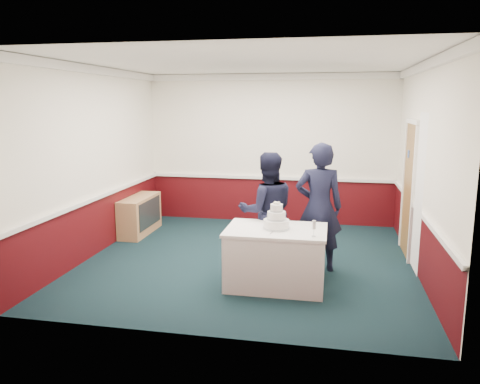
% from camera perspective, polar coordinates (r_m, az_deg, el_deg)
% --- Properties ---
extents(ground, '(5.00, 5.00, 0.00)m').
position_cam_1_polar(ground, '(7.42, 1.03, -8.27)').
color(ground, black).
rests_on(ground, ground).
extents(room_shell, '(5.00, 5.00, 3.00)m').
position_cam_1_polar(room_shell, '(7.61, 2.48, 7.35)').
color(room_shell, white).
rests_on(room_shell, ground).
extents(sideboard, '(0.41, 1.20, 0.70)m').
position_cam_1_polar(sideboard, '(9.00, -12.10, -2.76)').
color(sideboard, '#A98052').
rests_on(sideboard, ground).
extents(cake_table, '(1.32, 0.92, 0.79)m').
position_cam_1_polar(cake_table, '(6.32, 4.39, -7.87)').
color(cake_table, white).
rests_on(cake_table, ground).
extents(wedding_cake, '(0.35, 0.35, 0.36)m').
position_cam_1_polar(wedding_cake, '(6.18, 4.46, -3.48)').
color(wedding_cake, white).
rests_on(wedding_cake, cake_table).
extents(cake_knife, '(0.06, 0.22, 0.00)m').
position_cam_1_polar(cake_knife, '(6.02, 3.94, -4.92)').
color(cake_knife, silver).
rests_on(cake_knife, cake_table).
extents(champagne_flute, '(0.05, 0.05, 0.21)m').
position_cam_1_polar(champagne_flute, '(5.87, 9.01, -4.08)').
color(champagne_flute, silver).
rests_on(champagne_flute, cake_table).
extents(person_man, '(1.00, 0.88, 1.73)m').
position_cam_1_polar(person_man, '(6.84, 3.33, -2.37)').
color(person_man, black).
rests_on(person_man, ground).
extents(person_woman, '(0.73, 0.52, 1.88)m').
position_cam_1_polar(person_woman, '(6.86, 9.59, -1.85)').
color(person_woman, black).
rests_on(person_woman, ground).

